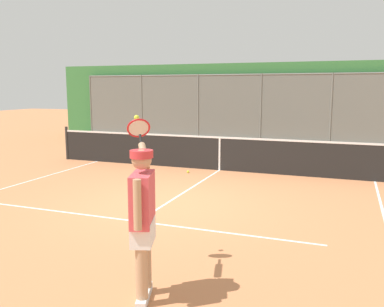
{
  "coord_description": "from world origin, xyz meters",
  "views": [
    {
      "loc": [
        -3.36,
        7.33,
        2.31
      ],
      "look_at": [
        -0.54,
        -0.09,
        1.05
      ],
      "focal_mm": 38.74,
      "sensor_mm": 36.0,
      "label": 1
    }
  ],
  "objects": [
    {
      "name": "ground_plane",
      "position": [
        0.0,
        0.0,
        0.0
      ],
      "size": [
        60.0,
        60.0,
        0.0
      ],
      "primitive_type": "plane",
      "color": "#C67A4C"
    },
    {
      "name": "tennis_player",
      "position": [
        -1.34,
        3.51,
        0.98
      ],
      "size": [
        0.78,
        1.26,
        1.97
      ],
      "rotation": [
        0.0,
        0.0,
        -1.26
      ],
      "color": "silver",
      "rests_on": "ground"
    },
    {
      "name": "tennis_ball_near_baseline",
      "position": [
        0.7,
        -3.05,
        0.03
      ],
      "size": [
        0.07,
        0.07,
        0.07
      ],
      "primitive_type": "sphere",
      "color": "#CCDB33",
      "rests_on": "ground"
    },
    {
      "name": "fence_backdrop",
      "position": [
        0.0,
        -10.04,
        1.65
      ],
      "size": [
        19.23,
        1.37,
        3.33
      ],
      "color": "slate",
      "rests_on": "ground"
    },
    {
      "name": "tennis_net",
      "position": [
        0.0,
        -3.72,
        0.49
      ],
      "size": [
        10.49,
        0.09,
        1.07
      ],
      "color": "#2D2D2D",
      "rests_on": "ground"
    },
    {
      "name": "court_line_markings",
      "position": [
        0.0,
        1.5,
        0.0
      ],
      "size": [
        8.16,
        8.91,
        0.01
      ],
      "color": "white",
      "rests_on": "ground"
    }
  ]
}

